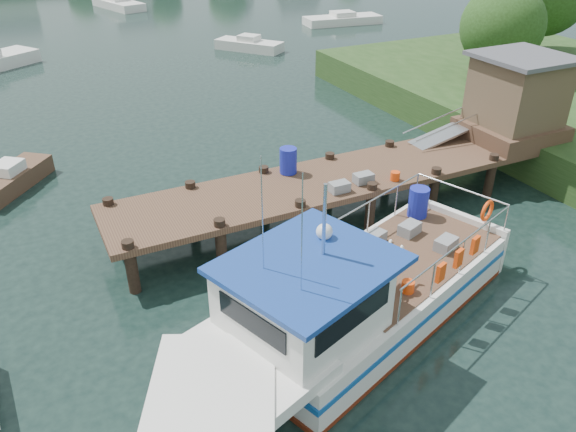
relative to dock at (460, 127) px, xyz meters
name	(u,v)px	position (x,y,z in m)	size (l,w,h in m)	color
ground_plane	(295,224)	(-6.51, -0.01, -2.24)	(160.00, 160.00, 0.00)	black
dock	(460,127)	(0.00, 0.00, 0.00)	(16.60, 3.00, 4.78)	#4D3424
lobster_boat	(341,308)	(-8.05, -5.38, -1.29)	(10.70, 6.11, 5.26)	silver
moored_rowboat	(11,179)	(-14.59, 6.83, -1.86)	(3.16, 3.52, 1.03)	#4D3424
moored_b	(249,45)	(1.45, 22.60, -1.86)	(4.12, 4.70, 1.04)	silver
moored_c	(343,19)	(12.08, 27.71, -1.86)	(6.64, 2.94, 1.01)	silver
moored_d	(118,4)	(-3.11, 43.79, -1.82)	(3.95, 6.96, 1.12)	silver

